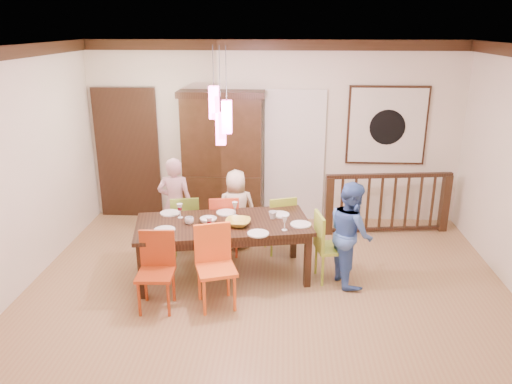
# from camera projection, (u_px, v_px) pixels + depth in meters

# --- Properties ---
(floor) EXTENTS (6.00, 6.00, 0.00)m
(floor) POSITION_uv_depth(u_px,v_px,m) (267.00, 291.00, 6.16)
(floor) COLOR #A2764E
(floor) RESTS_ON ground
(ceiling) EXTENTS (6.00, 6.00, 0.00)m
(ceiling) POSITION_uv_depth(u_px,v_px,m) (269.00, 47.00, 5.23)
(ceiling) COLOR white
(ceiling) RESTS_ON wall_back
(wall_back) EXTENTS (6.00, 0.00, 6.00)m
(wall_back) POSITION_uv_depth(u_px,v_px,m) (273.00, 133.00, 8.05)
(wall_back) COLOR beige
(wall_back) RESTS_ON floor
(wall_left) EXTENTS (0.00, 5.00, 5.00)m
(wall_left) POSITION_uv_depth(u_px,v_px,m) (13.00, 174.00, 5.86)
(wall_left) COLOR beige
(wall_left) RESTS_ON floor
(crown_molding) EXTENTS (6.00, 5.00, 0.16)m
(crown_molding) POSITION_uv_depth(u_px,v_px,m) (269.00, 55.00, 5.25)
(crown_molding) COLOR black
(crown_molding) RESTS_ON wall_back
(panel_door) EXTENTS (1.04, 0.07, 2.24)m
(panel_door) POSITION_uv_depth(u_px,v_px,m) (128.00, 156.00, 8.27)
(panel_door) COLOR black
(panel_door) RESTS_ON wall_back
(white_doorway) EXTENTS (0.97, 0.05, 2.22)m
(white_doorway) POSITION_uv_depth(u_px,v_px,m) (294.00, 158.00, 8.13)
(white_doorway) COLOR silver
(white_doorway) RESTS_ON wall_back
(painting) EXTENTS (1.25, 0.06, 1.25)m
(painting) POSITION_uv_depth(u_px,v_px,m) (387.00, 126.00, 7.87)
(painting) COLOR black
(painting) RESTS_ON wall_back
(pendant_cluster) EXTENTS (0.27, 0.21, 1.14)m
(pendant_cluster) POSITION_uv_depth(u_px,v_px,m) (221.00, 116.00, 5.85)
(pendant_cluster) COLOR #FF4CA0
(pendant_cluster) RESTS_ON ceiling
(dining_table) EXTENTS (2.32, 1.40, 0.75)m
(dining_table) POSITION_uv_depth(u_px,v_px,m) (223.00, 228.00, 6.31)
(dining_table) COLOR black
(dining_table) RESTS_ON floor
(chair_far_left) EXTENTS (0.47, 0.47, 0.87)m
(chair_far_left) POSITION_uv_depth(u_px,v_px,m) (185.00, 219.00, 7.08)
(chair_far_left) COLOR #7FA633
(chair_far_left) RESTS_ON floor
(chair_far_mid) EXTENTS (0.46, 0.46, 0.89)m
(chair_far_mid) POSITION_uv_depth(u_px,v_px,m) (224.00, 220.00, 7.01)
(chair_far_mid) COLOR #C43D1E
(chair_far_mid) RESTS_ON floor
(chair_far_right) EXTENTS (0.49, 0.49, 0.86)m
(chair_far_right) POSITION_uv_depth(u_px,v_px,m) (279.00, 219.00, 7.10)
(chair_far_right) COLOR #9BB22C
(chair_far_right) RESTS_ON floor
(chair_near_left) EXTENTS (0.42, 0.42, 0.90)m
(chair_near_left) POSITION_uv_depth(u_px,v_px,m) (155.00, 268.00, 5.62)
(chair_near_left) COLOR #A43712
(chair_near_left) RESTS_ON floor
(chair_near_mid) EXTENTS (0.54, 0.54, 0.95)m
(chair_near_mid) POSITION_uv_depth(u_px,v_px,m) (216.00, 263.00, 5.67)
(chair_near_mid) COLOR orange
(chair_near_mid) RESTS_ON floor
(chair_end_right) EXTENTS (0.48, 0.48, 0.90)m
(chair_end_right) POSITION_uv_depth(u_px,v_px,m) (333.00, 242.00, 6.29)
(chair_end_right) COLOR #9DBA35
(chair_end_right) RESTS_ON floor
(china_hutch) EXTENTS (1.36, 0.46, 2.15)m
(china_hutch) POSITION_uv_depth(u_px,v_px,m) (222.00, 158.00, 8.02)
(china_hutch) COLOR black
(china_hutch) RESTS_ON floor
(balustrade) EXTENTS (1.98, 0.33, 0.96)m
(balustrade) POSITION_uv_depth(u_px,v_px,m) (387.00, 202.00, 7.74)
(balustrade) COLOR black
(balustrade) RESTS_ON floor
(person_far_left) EXTENTS (0.50, 0.33, 1.36)m
(person_far_left) POSITION_uv_depth(u_px,v_px,m) (175.00, 203.00, 7.16)
(person_far_left) COLOR beige
(person_far_left) RESTS_ON floor
(person_far_mid) EXTENTS (0.65, 0.50, 1.17)m
(person_far_mid) POSITION_uv_depth(u_px,v_px,m) (236.00, 209.00, 7.19)
(person_far_mid) COLOR beige
(person_far_mid) RESTS_ON floor
(person_end_right) EXTENTS (0.66, 0.75, 1.33)m
(person_end_right) POSITION_uv_depth(u_px,v_px,m) (351.00, 233.00, 6.18)
(person_end_right) COLOR #466FC6
(person_end_right) RESTS_ON floor
(serving_bowl) EXTENTS (0.33, 0.33, 0.08)m
(serving_bowl) POSITION_uv_depth(u_px,v_px,m) (238.00, 222.00, 6.19)
(serving_bowl) COLOR gold
(serving_bowl) RESTS_ON dining_table
(small_bowl) EXTENTS (0.24, 0.24, 0.07)m
(small_bowl) POSITION_uv_depth(u_px,v_px,m) (208.00, 220.00, 6.26)
(small_bowl) COLOR white
(small_bowl) RESTS_ON dining_table
(cup_left) EXTENTS (0.12, 0.12, 0.09)m
(cup_left) POSITION_uv_depth(u_px,v_px,m) (189.00, 221.00, 6.23)
(cup_left) COLOR silver
(cup_left) RESTS_ON dining_table
(cup_right) EXTENTS (0.11, 0.11, 0.10)m
(cup_right) POSITION_uv_depth(u_px,v_px,m) (273.00, 215.00, 6.40)
(cup_right) COLOR silver
(cup_right) RESTS_ON dining_table
(plate_far_left) EXTENTS (0.26, 0.26, 0.01)m
(plate_far_left) POSITION_uv_depth(u_px,v_px,m) (170.00, 213.00, 6.58)
(plate_far_left) COLOR white
(plate_far_left) RESTS_ON dining_table
(plate_far_mid) EXTENTS (0.26, 0.26, 0.01)m
(plate_far_mid) POSITION_uv_depth(u_px,v_px,m) (226.00, 213.00, 6.60)
(plate_far_mid) COLOR white
(plate_far_mid) RESTS_ON dining_table
(plate_far_right) EXTENTS (0.26, 0.26, 0.01)m
(plate_far_right) POSITION_uv_depth(u_px,v_px,m) (279.00, 214.00, 6.53)
(plate_far_right) COLOR white
(plate_far_right) RESTS_ON dining_table
(plate_near_left) EXTENTS (0.26, 0.26, 0.01)m
(plate_near_left) POSITION_uv_depth(u_px,v_px,m) (164.00, 230.00, 6.04)
(plate_near_left) COLOR white
(plate_near_left) RESTS_ON dining_table
(plate_near_mid) EXTENTS (0.26, 0.26, 0.01)m
(plate_near_mid) POSITION_uv_depth(u_px,v_px,m) (258.00, 233.00, 5.94)
(plate_near_mid) COLOR white
(plate_near_mid) RESTS_ON dining_table
(plate_end_right) EXTENTS (0.26, 0.26, 0.01)m
(plate_end_right) POSITION_uv_depth(u_px,v_px,m) (301.00, 224.00, 6.21)
(plate_end_right) COLOR white
(plate_end_right) RESTS_ON dining_table
(wine_glass_a) EXTENTS (0.08, 0.08, 0.19)m
(wine_glass_a) POSITION_uv_depth(u_px,v_px,m) (180.00, 211.00, 6.41)
(wine_glass_a) COLOR #590C19
(wine_glass_a) RESTS_ON dining_table
(wine_glass_b) EXTENTS (0.08, 0.08, 0.19)m
(wine_glass_b) POSITION_uv_depth(u_px,v_px,m) (235.00, 209.00, 6.48)
(wine_glass_b) COLOR silver
(wine_glass_b) RESTS_ON dining_table
(wine_glass_c) EXTENTS (0.08, 0.08, 0.19)m
(wine_glass_c) POSITION_uv_depth(u_px,v_px,m) (209.00, 225.00, 5.97)
(wine_glass_c) COLOR #590C19
(wine_glass_c) RESTS_ON dining_table
(wine_glass_d) EXTENTS (0.08, 0.08, 0.19)m
(wine_glass_d) POSITION_uv_depth(u_px,v_px,m) (285.00, 223.00, 6.02)
(wine_glass_d) COLOR silver
(wine_glass_d) RESTS_ON dining_table
(napkin) EXTENTS (0.18, 0.14, 0.01)m
(napkin) POSITION_uv_depth(u_px,v_px,m) (214.00, 234.00, 5.91)
(napkin) COLOR #D83359
(napkin) RESTS_ON dining_table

